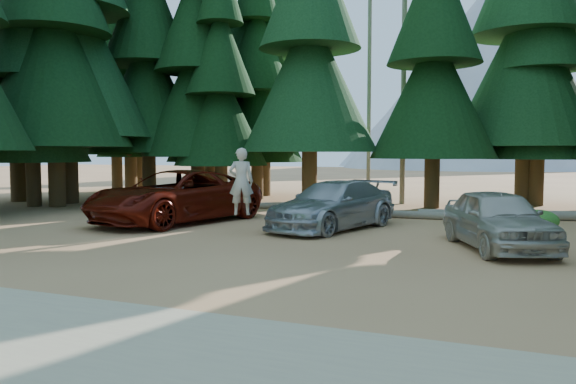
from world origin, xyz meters
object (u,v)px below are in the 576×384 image
object	(u,v)px
frisbee_player	(241,181)
log_left	(276,205)
silver_minivan_center	(333,205)
log_mid	(408,215)
log_right	(496,215)
silver_minivan_right	(498,219)
red_pickup	(176,196)

from	to	relation	value
frisbee_player	log_left	xyz separation A→B (m)	(-2.01, 7.31, -1.42)
silver_minivan_center	log_left	distance (m)	6.84
log_mid	frisbee_player	bearing A→B (deg)	-124.41
silver_minivan_center	log_mid	xyz separation A→B (m)	(1.71, 3.73, -0.61)
frisbee_player	log_right	world-z (taller)	frisbee_player
silver_minivan_right	log_right	distance (m)	6.58
frisbee_player	log_mid	distance (m)	7.08
silver_minivan_center	log_mid	bearing A→B (deg)	82.53
silver_minivan_right	log_left	world-z (taller)	silver_minivan_right
silver_minivan_right	log_mid	distance (m)	6.63
silver_minivan_right	log_mid	world-z (taller)	silver_minivan_right
silver_minivan_right	log_left	xyz separation A→B (m)	(-9.17, 7.37, -0.62)
silver_minivan_right	log_left	size ratio (longest dim) A/B	1.18
silver_minivan_right	log_mid	bearing A→B (deg)	96.80
red_pickup	log_left	distance (m)	6.00
log_mid	red_pickup	bearing A→B (deg)	-149.53
frisbee_player	log_right	distance (m)	9.60
log_left	silver_minivan_right	bearing A→B (deg)	-69.08
silver_minivan_center	log_left	xyz separation A→B (m)	(-4.24, 5.33, -0.62)
red_pickup	log_right	world-z (taller)	red_pickup
frisbee_player	silver_minivan_right	bearing A→B (deg)	154.81
red_pickup	frisbee_player	bearing A→B (deg)	-11.39
frisbee_player	log_right	bearing A→B (deg)	-161.59
red_pickup	silver_minivan_right	size ratio (longest dim) A/B	1.47
red_pickup	log_mid	bearing A→B (deg)	43.34
silver_minivan_center	log_right	size ratio (longest dim) A/B	0.95
red_pickup	frisbee_player	world-z (taller)	frisbee_player
log_right	silver_minivan_center	bearing A→B (deg)	-150.44
silver_minivan_right	frisbee_player	size ratio (longest dim) A/B	2.22
log_left	silver_minivan_center	bearing A→B (deg)	-81.81
silver_minivan_center	frisbee_player	bearing A→B (deg)	-121.36
red_pickup	silver_minivan_center	size ratio (longest dim) A/B	1.25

